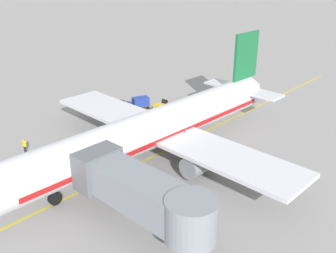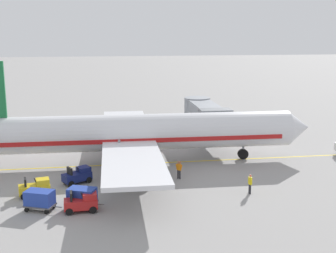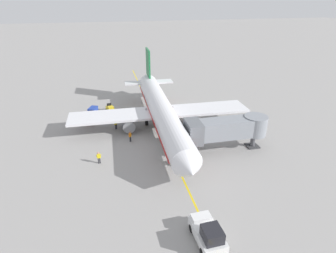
# 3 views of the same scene
# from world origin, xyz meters

# --- Properties ---
(ground_plane) EXTENTS (400.00, 400.00, 0.00)m
(ground_plane) POSITION_xyz_m (0.00, 0.00, 0.00)
(ground_plane) COLOR gray
(gate_lead_in_line) EXTENTS (0.24, 80.00, 0.01)m
(gate_lead_in_line) POSITION_xyz_m (0.00, 0.00, 0.00)
(gate_lead_in_line) COLOR gold
(gate_lead_in_line) RESTS_ON ground
(parked_airliner) EXTENTS (30.11, 37.27, 10.63)m
(parked_airliner) POSITION_xyz_m (-0.32, 0.62, 3.19)
(parked_airliner) COLOR silver
(parked_airliner) RESTS_ON ground
(jet_bridge) EXTENTS (12.01, 3.50, 4.98)m
(jet_bridge) POSITION_xyz_m (-7.87, 9.74, 3.45)
(jet_bridge) COLOR gray
(jet_bridge) RESTS_ON ground
(pushback_tractor) EXTENTS (2.40, 4.50, 2.40)m
(pushback_tractor) POSITION_xyz_m (0.45, 25.19, 1.10)
(pushback_tractor) COLOR silver
(pushback_tractor) RESTS_ON ground
(baggage_tug_lead) EXTENTS (1.41, 2.56, 1.62)m
(baggage_tug_lead) POSITION_xyz_m (11.71, -4.47, 0.71)
(baggage_tug_lead) COLOR #B21E1E
(baggage_tug_lead) RESTS_ON ground
(baggage_tug_trailing) EXTENTS (2.29, 2.77, 1.62)m
(baggage_tug_trailing) POSITION_xyz_m (5.11, -5.06, 0.71)
(baggage_tug_trailing) COLOR navy
(baggage_tug_trailing) RESTS_ON ground
(baggage_tug_spare) EXTENTS (1.71, 2.69, 1.62)m
(baggage_tug_spare) POSITION_xyz_m (7.82, -8.39, 0.71)
(baggage_tug_spare) COLOR gold
(baggage_tug_spare) RESTS_ON ground
(baggage_cart_front) EXTENTS (2.03, 2.94, 1.58)m
(baggage_cart_front) POSITION_xyz_m (10.96, -4.47, 0.95)
(baggage_cart_front) COLOR #4C4C51
(baggage_cart_front) RESTS_ON ground
(baggage_cart_second_in_train) EXTENTS (2.03, 2.94, 1.58)m
(baggage_cart_second_in_train) POSITION_xyz_m (11.00, -7.66, 0.95)
(baggage_cart_second_in_train) COLOR #4C4C51
(baggage_cart_second_in_train) RESTS_ON ground
(ground_crew_wing_walker) EXTENTS (0.72, 0.24, 1.69)m
(ground_crew_wing_walker) POSITION_xyz_m (10.04, 9.38, 0.95)
(ground_crew_wing_walker) COLOR #232328
(ground_crew_wing_walker) RESTS_ON ground
(ground_crew_loader) EXTENTS (0.70, 0.38, 1.69)m
(ground_crew_loader) POSITION_xyz_m (7.20, -0.81, 0.95)
(ground_crew_loader) COLOR #232328
(ground_crew_loader) RESTS_ON ground
(ground_crew_marshaller) EXTENTS (0.53, 0.61, 1.69)m
(ground_crew_marshaller) POSITION_xyz_m (5.31, 4.16, 0.95)
(ground_crew_marshaller) COLOR #232328
(ground_crew_marshaller) RESTS_ON ground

